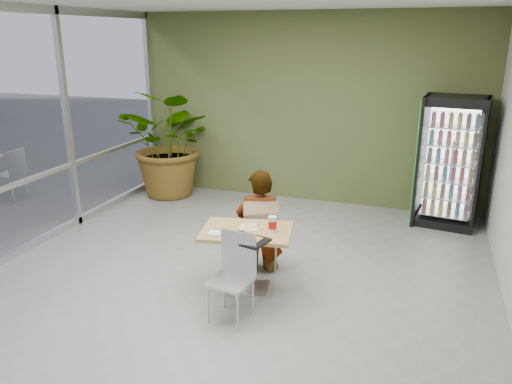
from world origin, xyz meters
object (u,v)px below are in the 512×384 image
(soda_cup, at_px, (272,224))
(chair_far, at_px, (261,229))
(seated_woman, at_px, (260,232))
(beverage_fridge, at_px, (450,162))
(potted_plant, at_px, (172,143))
(cafeteria_tray, at_px, (247,240))
(dining_table, at_px, (247,247))
(chair_near, at_px, (235,269))

(soda_cup, bearing_deg, chair_far, 121.71)
(seated_woman, height_order, beverage_fridge, beverage_fridge)
(seated_woman, xyz_separation_m, potted_plant, (-2.45, 2.33, 0.47))
(seated_woman, bearing_deg, beverage_fridge, -151.15)
(chair_far, bearing_deg, beverage_fridge, -150.22)
(seated_woman, xyz_separation_m, soda_cup, (0.33, -0.52, 0.34))
(soda_cup, xyz_separation_m, beverage_fridge, (1.87, 2.95, 0.15))
(cafeteria_tray, bearing_deg, beverage_fridge, 58.38)
(chair_far, distance_m, soda_cup, 0.62)
(cafeteria_tray, bearing_deg, soda_cup, 65.87)
(potted_plant, bearing_deg, chair_far, -43.81)
(chair_far, height_order, soda_cup, chair_far)
(dining_table, bearing_deg, cafeteria_tray, -69.14)
(chair_far, distance_m, beverage_fridge, 3.32)
(chair_near, height_order, seated_woman, seated_woman)
(dining_table, xyz_separation_m, chair_far, (-0.02, 0.54, 0.02))
(beverage_fridge, bearing_deg, seated_woman, -124.51)
(chair_near, xyz_separation_m, seated_woman, (-0.11, 1.11, -0.04))
(soda_cup, bearing_deg, potted_plant, 134.18)
(chair_far, bearing_deg, seated_woman, -72.59)
(seated_woman, xyz_separation_m, beverage_fridge, (2.20, 2.43, 0.49))
(seated_woman, height_order, potted_plant, potted_plant)
(seated_woman, relative_size, soda_cup, 9.49)
(chair_far, relative_size, seated_woman, 0.59)
(seated_woman, bearing_deg, cafeteria_tray, 81.43)
(dining_table, xyz_separation_m, potted_plant, (-2.49, 2.92, 0.43))
(dining_table, xyz_separation_m, soda_cup, (0.28, 0.07, 0.29))
(chair_far, xyz_separation_m, beverage_fridge, (2.17, 2.47, 0.43))
(chair_near, distance_m, cafeteria_tray, 0.33)
(dining_table, relative_size, chair_far, 1.16)
(potted_plant, bearing_deg, seated_woman, -43.65)
(chair_near, relative_size, beverage_fridge, 0.46)
(dining_table, bearing_deg, chair_far, 91.68)
(chair_near, xyz_separation_m, potted_plant, (-2.56, 3.45, 0.44))
(chair_near, bearing_deg, cafeteria_tray, 83.85)
(soda_cup, relative_size, beverage_fridge, 0.08)
(chair_far, bearing_deg, potted_plant, -62.77)
(dining_table, height_order, chair_near, chair_near)
(potted_plant, bearing_deg, beverage_fridge, 1.15)
(chair_far, bearing_deg, dining_table, 72.73)
(chair_far, xyz_separation_m, cafeteria_tray, (0.13, -0.84, 0.21))
(chair_far, bearing_deg, chair_near, 75.18)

